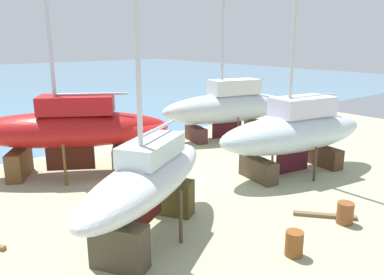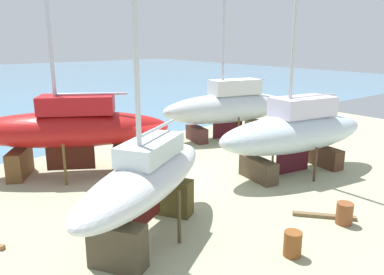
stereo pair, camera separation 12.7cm
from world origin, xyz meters
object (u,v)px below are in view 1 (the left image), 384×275
barrel_ochre (345,213)px  barrel_by_slipway (294,243)px  sailboat_small_center (295,131)px  sailboat_large_starboard (69,129)px  sailboat_far_slipway (228,106)px  sailboat_mid_port (148,180)px  worker (291,129)px

barrel_ochre → barrel_by_slipway: bearing=-177.6°
sailboat_small_center → barrel_ochre: 5.77m
sailboat_large_starboard → barrel_by_slipway: sailboat_large_starboard is taller
sailboat_small_center → sailboat_far_slipway: sailboat_far_slipway is taller
sailboat_small_center → sailboat_mid_port: (-9.07, -0.93, -0.06)m
sailboat_large_starboard → barrel_ochre: (5.56, -11.16, -1.91)m
sailboat_mid_port → barrel_ochre: 7.17m
sailboat_mid_port → worker: bearing=167.0°
sailboat_far_slipway → worker: (2.15, -3.58, -1.23)m
worker → barrel_ochre: worker is taller
worker → barrel_ochre: 11.09m
sailboat_large_starboard → worker: bearing=-162.0°
sailboat_small_center → sailboat_far_slipway: size_ratio=0.93×
sailboat_mid_port → worker: sailboat_mid_port is taller
sailboat_small_center → barrel_by_slipway: (-6.28, -4.69, -1.68)m
barrel_by_slipway → sailboat_mid_port: bearing=126.5°
barrel_ochre → sailboat_small_center: bearing=55.8°
barrel_by_slipway → barrel_ochre: size_ratio=1.00×
sailboat_small_center → barrel_ochre: (-3.11, -4.56, -1.68)m
sailboat_mid_port → barrel_by_slipway: bearing=95.5°
sailboat_far_slipway → worker: 4.35m
sailboat_far_slipway → sailboat_mid_port: bearing=48.7°
barrel_ochre → worker: bearing=46.5°
worker → barrel_by_slipway: size_ratio=2.14×
sailboat_far_slipway → worker: size_ratio=9.69×
sailboat_large_starboard → worker: 13.62m
sailboat_small_center → sailboat_far_slipway: bearing=-98.6°
sailboat_small_center → sailboat_large_starboard: size_ratio=0.95×
barrel_by_slipway → worker: bearing=37.1°
barrel_by_slipway → sailboat_large_starboard: bearing=101.9°
sailboat_mid_port → worker: (13.59, 4.41, -1.14)m
sailboat_large_starboard → worker: size_ratio=9.50×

